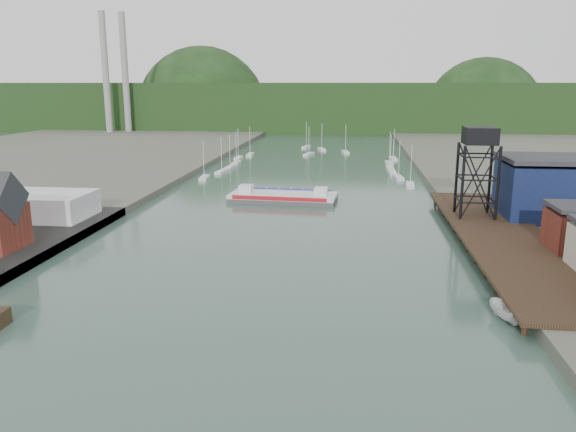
# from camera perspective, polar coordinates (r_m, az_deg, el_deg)

# --- Properties ---
(ground) EXTENTS (600.00, 600.00, 0.00)m
(ground) POSITION_cam_1_polar(r_m,az_deg,el_deg) (52.95, -8.49, -15.75)
(ground) COLOR #334F45
(ground) RESTS_ON ground
(east_pier) EXTENTS (14.00, 70.00, 2.45)m
(east_pier) POSITION_cam_1_polar(r_m,az_deg,el_deg) (95.79, 21.04, -1.92)
(east_pier) COLOR black
(east_pier) RESTS_ON ground
(white_shed) EXTENTS (18.00, 12.00, 4.50)m
(white_shed) POSITION_cam_1_polar(r_m,az_deg,el_deg) (112.40, -23.89, 1.00)
(white_shed) COLOR silver
(white_shed) RESTS_ON west_quay
(lift_tower) EXTENTS (6.50, 6.50, 16.00)m
(lift_tower) POSITION_cam_1_polar(r_m,az_deg,el_deg) (105.44, 18.90, 7.19)
(lift_tower) COLOR black
(lift_tower) RESTS_ON east_pier
(blue_shed) EXTENTS (20.50, 14.50, 11.30)m
(blue_shed) POSITION_cam_1_polar(r_m,az_deg,el_deg) (112.57, 25.84, 2.50)
(blue_shed) COLOR #0D0F3B
(blue_shed) RESTS_ON east_land
(marina_sailboats) EXTENTS (57.71, 92.65, 0.90)m
(marina_sailboats) POSITION_cam_1_polar(r_m,az_deg,el_deg) (185.21, 2.61, 5.46)
(marina_sailboats) COLOR silver
(marina_sailboats) RESTS_ON ground
(smokestacks) EXTENTS (11.20, 8.20, 60.00)m
(smokestacks) POSITION_cam_1_polar(r_m,az_deg,el_deg) (301.47, -17.12, 13.58)
(smokestacks) COLOR gray
(smokestacks) RESTS_ON ground
(distant_hills) EXTENTS (500.00, 120.00, 80.00)m
(distant_hills) POSITION_cam_1_polar(r_m,az_deg,el_deg) (346.67, 3.87, 10.77)
(distant_hills) COLOR black
(distant_hills) RESTS_ON ground
(chain_ferry) EXTENTS (24.17, 11.11, 3.39)m
(chain_ferry) POSITION_cam_1_polar(r_m,az_deg,el_deg) (125.10, -0.51, 1.96)
(chain_ferry) COLOR #474749
(chain_ferry) RESTS_ON ground
(motorboat) EXTENTS (3.68, 5.82, 2.11)m
(motorboat) POSITION_cam_1_polar(r_m,az_deg,el_deg) (66.96, 21.31, -9.15)
(motorboat) COLOR silver
(motorboat) RESTS_ON ground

